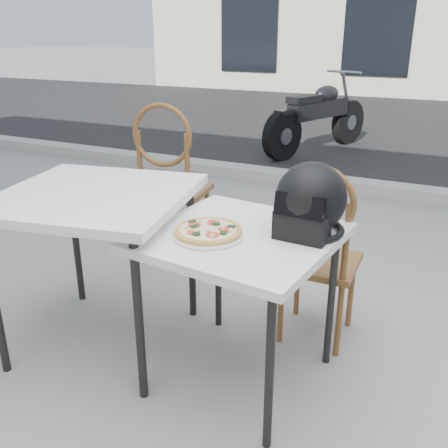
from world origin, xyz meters
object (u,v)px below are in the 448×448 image
at_px(pizza, 208,230).
at_px(cafe_chair_main, 318,246).
at_px(cafe_table_main, 240,247).
at_px(cafe_table_side, 96,206).
at_px(motorcycle, 318,118).
at_px(cafe_chair_side, 170,175).
at_px(plate, 208,235).
at_px(helmet, 310,203).

height_order(pizza, cafe_chair_main, cafe_chair_main).
relative_size(cafe_table_main, cafe_table_side, 0.84).
distance_m(cafe_chair_main, motorcycle, 4.52).
bearing_deg(cafe_table_main, cafe_chair_main, 61.93).
distance_m(pizza, cafe_table_side, 0.64).
bearing_deg(cafe_chair_main, motorcycle, -75.67).
distance_m(pizza, motorcycle, 4.97).
distance_m(cafe_table_main, pizza, 0.17).
distance_m(cafe_table_main, cafe_chair_side, 1.39).
distance_m(plate, helmet, 0.45).
distance_m(cafe_table_main, cafe_table_side, 0.75).
distance_m(pizza, cafe_chair_side, 1.40).
xyz_separation_m(cafe_table_main, cafe_chair_main, (0.23, 0.43, -0.12)).
bearing_deg(motorcycle, helmet, -54.14).
bearing_deg(plate, motorcycle, 100.27).
xyz_separation_m(helmet, motorcycle, (-1.25, 4.65, -0.41)).
height_order(pizza, cafe_chair_side, cafe_chair_side).
height_order(pizza, motorcycle, motorcycle).
bearing_deg(cafe_chair_main, helmet, 94.25).
bearing_deg(cafe_chair_main, cafe_chair_side, -26.71).
height_order(cafe_table_main, motorcycle, motorcycle).
bearing_deg(cafe_table_side, motorcycle, 92.90).
bearing_deg(helmet, motorcycle, 108.54).
distance_m(plate, cafe_chair_main, 0.66).
bearing_deg(cafe_table_main, plate, -136.23).
relative_size(pizza, cafe_table_side, 0.34).
xyz_separation_m(pizza, cafe_table_side, (-0.64, 0.06, -0.01)).
bearing_deg(cafe_table_side, plate, -5.57).
height_order(cafe_chair_main, motorcycle, motorcycle).
relative_size(cafe_chair_main, cafe_table_side, 0.96).
height_order(helmet, cafe_table_side, helmet).
height_order(helmet, motorcycle, helmet).
relative_size(helmet, cafe_chair_side, 0.29).
bearing_deg(plate, cafe_chair_side, 128.18).
distance_m(cafe_table_side, motorcycle, 4.83).
relative_size(cafe_table_main, cafe_chair_main, 0.87).
relative_size(helmet, cafe_table_side, 0.32).
xyz_separation_m(plate, helmet, (0.36, 0.23, 0.13)).
height_order(cafe_chair_side, motorcycle, cafe_chair_side).
bearing_deg(motorcycle, plate, -58.87).
relative_size(plate, cafe_chair_side, 0.35).
distance_m(plate, cafe_table_side, 0.64).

